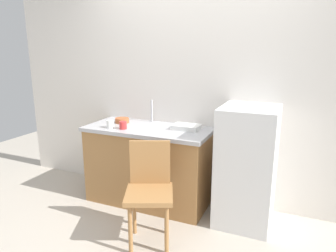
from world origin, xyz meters
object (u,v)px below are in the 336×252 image
at_px(refrigerator, 247,166).
at_px(cup_red, 123,125).
at_px(dish_tray, 186,127).
at_px(terracotta_bowl, 122,120).
at_px(chair, 150,188).
at_px(cup_white, 110,124).

bearing_deg(refrigerator, cup_red, -172.24).
xyz_separation_m(dish_tray, cup_red, (-0.62, -0.25, 0.02)).
xyz_separation_m(dish_tray, terracotta_bowl, (-0.78, -0.01, 0.00)).
bearing_deg(refrigerator, terracotta_bowl, 177.24).
bearing_deg(terracotta_bowl, cup_red, -56.22).
distance_m(chair, terracotta_bowl, 1.09).
bearing_deg(cup_red, terracotta_bowl, 123.78).
xyz_separation_m(cup_red, cup_white, (-0.15, -0.02, 0.00)).
distance_m(chair, dish_tray, 0.83).
height_order(refrigerator, dish_tray, refrigerator).
xyz_separation_m(chair, cup_red, (-0.55, 0.49, 0.40)).
bearing_deg(cup_red, dish_tray, 22.01).
bearing_deg(cup_white, dish_tray, 19.11).
xyz_separation_m(refrigerator, cup_white, (-1.42, -0.19, 0.32)).
bearing_deg(terracotta_bowl, cup_white, -87.06).
xyz_separation_m(chair, terracotta_bowl, (-0.72, 0.73, 0.38)).
height_order(refrigerator, chair, refrigerator).
xyz_separation_m(terracotta_bowl, cup_white, (0.01, -0.26, 0.01)).
relative_size(chair, dish_tray, 3.18).
xyz_separation_m(refrigerator, chair, (-0.72, -0.66, -0.08)).
relative_size(terracotta_bowl, cup_white, 1.89).
xyz_separation_m(refrigerator, terracotta_bowl, (-1.43, 0.07, 0.30)).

